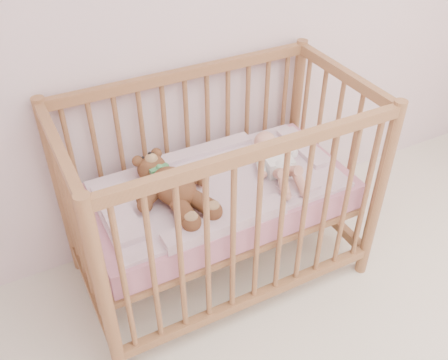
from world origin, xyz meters
TOP-DOWN VIEW (x-y plane):
  - crib at (-0.28, 1.60)m, footprint 1.36×0.76m
  - mattress at (-0.28, 1.60)m, footprint 1.22×0.62m
  - blanket at (-0.28, 1.60)m, footprint 1.10×0.58m
  - baby at (0.00, 1.58)m, footprint 0.32×0.52m
  - teddy_bear at (-0.51, 1.58)m, footprint 0.46×0.59m

SIDE VIEW (x-z plane):
  - mattress at x=-0.28m, z-range 0.42..0.55m
  - crib at x=-0.28m, z-range 0.00..1.00m
  - blanket at x=-0.28m, z-range 0.53..0.59m
  - baby at x=0.00m, z-range 0.58..0.69m
  - teddy_bear at x=-0.51m, z-range 0.57..0.72m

